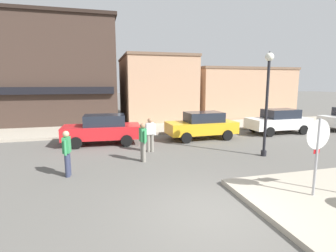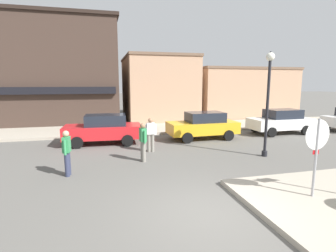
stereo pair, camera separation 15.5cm
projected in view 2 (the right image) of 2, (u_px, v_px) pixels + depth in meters
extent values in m
plane|color=#5B5954|center=(210.00, 214.00, 6.51)|extent=(160.00, 160.00, 0.00)
cube|color=#A89E8C|center=(140.00, 129.00, 18.20)|extent=(80.00, 4.00, 0.15)
cylinder|color=#9E9EA3|center=(315.00, 161.00, 7.03)|extent=(0.07, 0.07, 2.30)
cylinder|color=red|center=(317.00, 135.00, 6.93)|extent=(0.76, 0.08, 0.76)
cylinder|color=white|center=(318.00, 135.00, 6.92)|extent=(0.82, 0.08, 0.82)
cube|color=red|center=(316.00, 152.00, 7.00)|extent=(0.20, 0.03, 0.11)
cylinder|color=black|center=(267.00, 109.00, 11.32)|extent=(0.12, 0.12, 4.20)
cylinder|color=black|center=(264.00, 154.00, 11.64)|extent=(0.24, 0.24, 0.24)
sphere|color=white|center=(270.00, 57.00, 10.96)|extent=(0.36, 0.36, 0.36)
cone|color=black|center=(271.00, 53.00, 10.93)|extent=(0.32, 0.32, 0.18)
cube|color=red|center=(103.00, 131.00, 13.95)|extent=(4.07, 1.88, 0.66)
cube|color=#1E232D|center=(106.00, 120.00, 13.88)|extent=(2.14, 1.48, 0.56)
cylinder|color=black|center=(77.00, 143.00, 12.95)|extent=(0.61, 0.21, 0.60)
cylinder|color=black|center=(81.00, 136.00, 14.59)|extent=(0.61, 0.21, 0.60)
cylinder|color=black|center=(128.00, 141.00, 13.44)|extent=(0.61, 0.21, 0.60)
cylinder|color=black|center=(126.00, 134.00, 15.08)|extent=(0.61, 0.21, 0.60)
cube|color=gold|center=(202.00, 128.00, 15.17)|extent=(4.06, 1.84, 0.66)
cube|color=#1E232D|center=(205.00, 117.00, 15.11)|extent=(2.13, 1.46, 0.56)
cylinder|color=black|center=(187.00, 138.00, 14.08)|extent=(0.61, 0.20, 0.60)
cylinder|color=black|center=(178.00, 132.00, 15.69)|extent=(0.61, 0.20, 0.60)
cylinder|color=black|center=(229.00, 135.00, 14.76)|extent=(0.61, 0.20, 0.60)
cylinder|color=black|center=(215.00, 130.00, 16.37)|extent=(0.61, 0.20, 0.60)
cube|color=white|center=(280.00, 123.00, 16.78)|extent=(4.04, 1.80, 0.66)
cube|color=#1E232D|center=(283.00, 114.00, 16.72)|extent=(2.12, 1.45, 0.56)
cylinder|color=black|center=(272.00, 132.00, 15.70)|extent=(0.60, 0.20, 0.60)
cylinder|color=black|center=(255.00, 128.00, 17.32)|extent=(0.60, 0.20, 0.60)
cylinder|color=black|center=(306.00, 130.00, 16.36)|extent=(0.60, 0.20, 0.60)
cylinder|color=black|center=(287.00, 126.00, 17.98)|extent=(0.60, 0.20, 0.60)
cylinder|color=black|center=(327.00, 125.00, 18.39)|extent=(0.61, 0.20, 0.60)
cylinder|color=gray|center=(149.00, 143.00, 12.33)|extent=(0.16, 0.16, 0.85)
cylinder|color=gray|center=(153.00, 143.00, 12.37)|extent=(0.16, 0.16, 0.85)
cube|color=white|center=(151.00, 128.00, 12.24)|extent=(0.36, 0.23, 0.54)
sphere|color=#9E7051|center=(150.00, 120.00, 12.17)|extent=(0.22, 0.22, 0.22)
cylinder|color=white|center=(146.00, 130.00, 12.19)|extent=(0.09, 0.09, 0.52)
cylinder|color=white|center=(155.00, 129.00, 12.30)|extent=(0.09, 0.09, 0.52)
cylinder|color=#2D334C|center=(67.00, 165.00, 9.06)|extent=(0.16, 0.16, 0.85)
cylinder|color=#2D334C|center=(68.00, 163.00, 9.24)|extent=(0.16, 0.16, 0.85)
cube|color=#338C51|center=(66.00, 145.00, 9.04)|extent=(0.26, 0.38, 0.54)
sphere|color=tan|center=(66.00, 134.00, 8.97)|extent=(0.22, 0.22, 0.22)
cylinder|color=#338C51|center=(65.00, 148.00, 8.82)|extent=(0.10, 0.10, 0.52)
cylinder|color=#338C51|center=(68.00, 144.00, 9.27)|extent=(0.10, 0.10, 0.52)
cylinder|color=gray|center=(144.00, 152.00, 10.77)|extent=(0.16, 0.16, 0.85)
cylinder|color=gray|center=(142.00, 151.00, 10.93)|extent=(0.16, 0.16, 0.85)
cube|color=#338C51|center=(143.00, 135.00, 10.73)|extent=(0.28, 0.39, 0.54)
sphere|color=#9E7051|center=(143.00, 126.00, 10.67)|extent=(0.22, 0.22, 0.22)
cylinder|color=#338C51|center=(145.00, 137.00, 10.53)|extent=(0.10, 0.10, 0.52)
cylinder|color=#338C51|center=(141.00, 135.00, 10.95)|extent=(0.10, 0.10, 0.52)
cube|color=#3D2D26|center=(56.00, 74.00, 22.58)|extent=(10.15, 9.66, 7.96)
cube|color=black|center=(45.00, 91.00, 18.03)|extent=(9.65, 0.40, 0.50)
cube|color=black|center=(52.00, 24.00, 21.92)|extent=(10.46, 9.95, 0.24)
cube|color=tan|center=(157.00, 89.00, 23.65)|extent=(5.65, 7.76, 5.28)
cube|color=brown|center=(157.00, 58.00, 23.20)|extent=(5.76, 7.91, 0.20)
cube|color=tan|center=(239.00, 94.00, 25.08)|extent=(8.93, 5.80, 4.39)
cube|color=brown|center=(240.00, 69.00, 24.71)|extent=(9.11, 5.91, 0.20)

